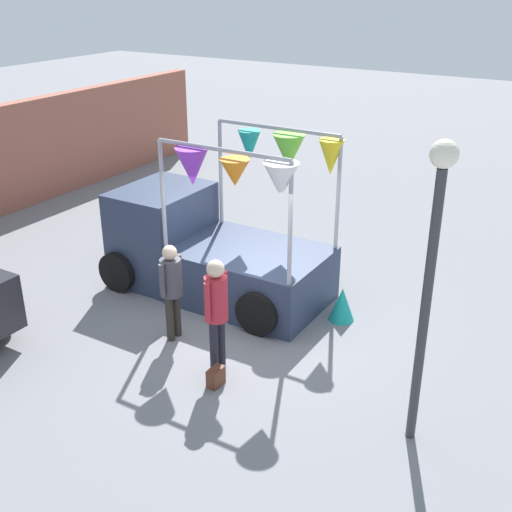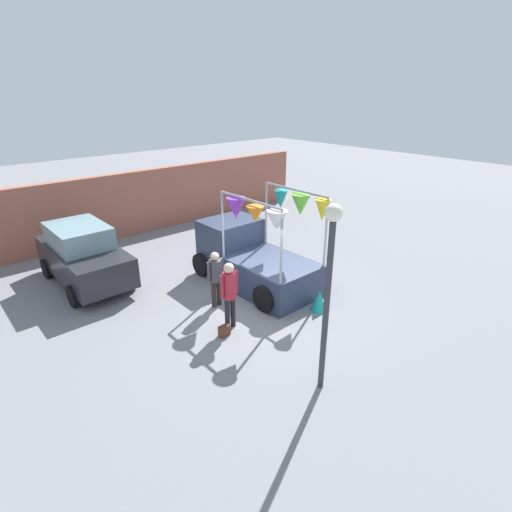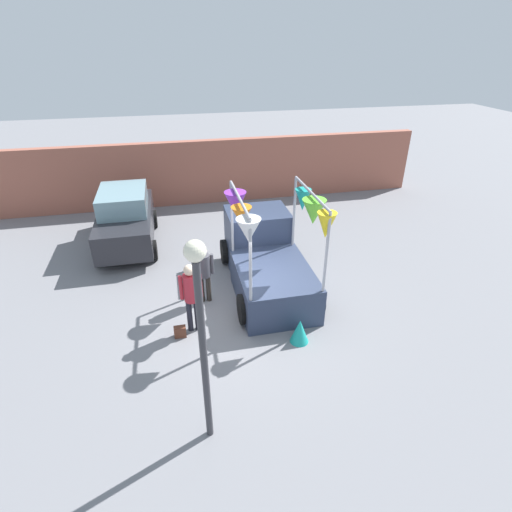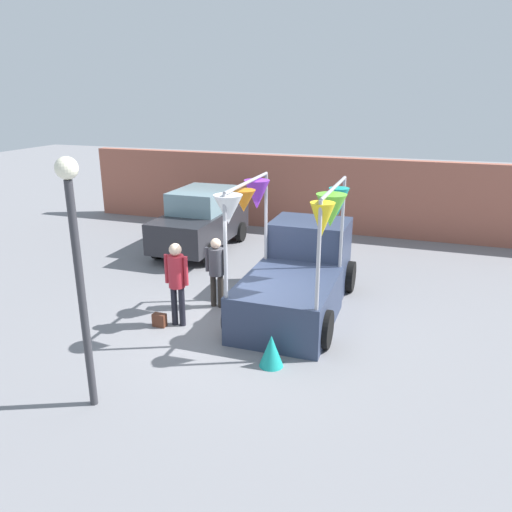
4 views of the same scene
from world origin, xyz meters
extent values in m
plane|color=slate|center=(0.00, 0.00, 0.00)|extent=(60.00, 60.00, 0.00)
cube|color=#2D3851|center=(0.82, 0.30, 0.50)|extent=(1.90, 2.60, 1.00)
cube|color=#2D3851|center=(0.82, 2.30, 0.90)|extent=(1.80, 1.40, 1.80)
cube|color=#8CB2C6|center=(0.82, 2.30, 1.35)|extent=(1.76, 1.37, 0.60)
cylinder|color=black|center=(-0.13, 2.65, 0.38)|extent=(0.22, 0.76, 0.76)
cylinder|color=black|center=(1.77, 2.65, 0.38)|extent=(0.22, 0.76, 0.76)
cylinder|color=black|center=(-0.13, -0.40, 0.38)|extent=(0.22, 0.76, 0.76)
cylinder|color=black|center=(1.77, -0.40, 0.38)|extent=(0.22, 0.76, 0.76)
cylinder|color=#A5A5AD|center=(-0.05, 1.52, 2.00)|extent=(0.07, 0.07, 2.00)
cylinder|color=#A5A5AD|center=(1.69, 1.52, 2.00)|extent=(0.07, 0.07, 2.00)
cylinder|color=#A5A5AD|center=(-0.05, -0.92, 2.00)|extent=(0.07, 0.07, 2.00)
cylinder|color=#A5A5AD|center=(1.69, -0.92, 2.00)|extent=(0.07, 0.07, 2.00)
cylinder|color=#A5A5AD|center=(-0.05, 0.30, 3.00)|extent=(0.07, 2.44, 0.07)
cylinder|color=#A5A5AD|center=(1.69, 0.30, 3.00)|extent=(0.07, 2.44, 0.07)
cone|color=white|center=(-0.05, -0.75, 2.67)|extent=(0.57, 0.57, 0.54)
cone|color=yellow|center=(1.69, -0.75, 2.62)|extent=(0.45, 0.45, 0.61)
cone|color=orange|center=(-0.05, 0.07, 2.67)|extent=(0.63, 0.63, 0.43)
cone|color=#66CC33|center=(1.69, 0.07, 2.60)|extent=(0.81, 0.81, 0.62)
cone|color=purple|center=(-0.05, 0.88, 2.64)|extent=(0.64, 0.64, 0.62)
cone|color=teal|center=(1.69, 0.88, 2.60)|extent=(0.56, 0.56, 0.57)
cylinder|color=black|center=(-1.44, -0.43, 0.43)|extent=(0.13, 0.13, 0.86)
cylinder|color=black|center=(-1.26, -0.43, 0.43)|extent=(0.13, 0.13, 0.86)
cylinder|color=#B22633|center=(-1.35, -0.43, 1.20)|extent=(0.34, 0.34, 0.68)
sphere|color=beige|center=(-1.35, -0.43, 1.68)|extent=(0.26, 0.26, 0.26)
cylinder|color=#B22633|center=(-1.57, -0.43, 1.24)|extent=(0.09, 0.09, 0.62)
cylinder|color=#B22633|center=(-1.13, -0.43, 1.24)|extent=(0.09, 0.09, 0.62)
cylinder|color=#2D2823|center=(-1.05, 0.71, 0.39)|extent=(0.13, 0.13, 0.78)
cylinder|color=#2D2823|center=(-0.87, 0.71, 0.39)|extent=(0.13, 0.13, 0.78)
cylinder|color=#3F3F47|center=(-0.96, 0.71, 1.09)|extent=(0.34, 0.34, 0.62)
sphere|color=beige|center=(-0.96, 0.71, 1.52)|extent=(0.23, 0.23, 0.23)
cylinder|color=#3F3F47|center=(-1.18, 0.71, 1.12)|extent=(0.09, 0.09, 0.56)
cylinder|color=#3F3F47|center=(-0.74, 0.71, 1.12)|extent=(0.09, 0.09, 0.56)
cube|color=#592D1E|center=(-1.70, -0.63, 0.14)|extent=(0.28, 0.16, 0.28)
cylinder|color=#333338|center=(-1.32, -3.41, 1.79)|extent=(0.12, 0.12, 3.57)
sphere|color=#F2EDCC|center=(-1.32, -3.41, 3.73)|extent=(0.32, 0.32, 0.32)
cone|color=teal|center=(1.00, -1.40, 0.30)|extent=(0.58, 0.58, 0.60)
camera|label=1|loc=(-8.04, -5.14, 5.50)|focal=45.00mm
camera|label=2|loc=(-6.69, -7.47, 5.70)|focal=28.00mm
camera|label=3|loc=(-1.53, -8.21, 6.29)|focal=28.00mm
camera|label=4|loc=(3.31, -9.01, 4.72)|focal=35.00mm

